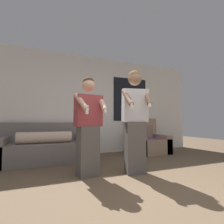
% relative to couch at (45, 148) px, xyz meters
% --- Properties ---
extents(ground_plane, '(14.00, 14.00, 0.00)m').
position_rel_couch_xyz_m(ground_plane, '(1.14, -2.69, -0.30)').
color(ground_plane, brown).
extents(wall_back, '(6.72, 0.07, 2.70)m').
position_rel_couch_xyz_m(wall_back, '(1.16, 0.52, 1.06)').
color(wall_back, silver).
rests_on(wall_back, ground_plane).
extents(couch, '(1.99, 0.98, 0.85)m').
position_rel_couch_xyz_m(couch, '(0.00, 0.00, 0.00)').
color(couch, slate).
rests_on(couch, ground_plane).
extents(armchair, '(0.98, 0.91, 0.97)m').
position_rel_couch_xyz_m(armchair, '(2.70, 0.05, 0.01)').
color(armchair, '#937A60').
rests_on(armchair, ground_plane).
extents(person_left, '(0.49, 0.50, 1.61)m').
position_rel_couch_xyz_m(person_left, '(0.62, -1.41, 0.51)').
color(person_left, '#56514C').
rests_on(person_left, ground_plane).
extents(person_right, '(0.49, 0.54, 1.75)m').
position_rel_couch_xyz_m(person_right, '(1.39, -1.58, 0.60)').
color(person_right, '#56514C').
rests_on(person_right, ground_plane).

